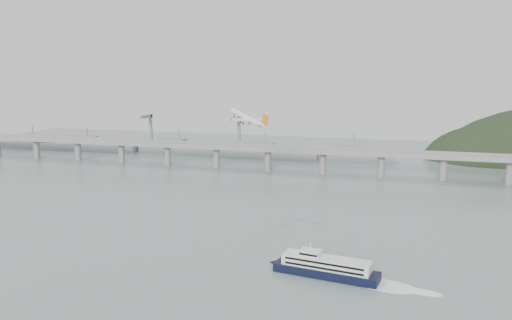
% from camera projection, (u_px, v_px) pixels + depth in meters
% --- Properties ---
extents(ground, '(900.00, 900.00, 0.00)m').
position_uv_depth(ground, '(227.00, 246.00, 257.48)').
color(ground, slate).
rests_on(ground, ground).
extents(bridge, '(800.00, 22.00, 23.90)m').
position_uv_depth(bridge, '(299.00, 153.00, 444.12)').
color(bridge, gray).
rests_on(bridge, ground).
extents(distant_fleet, '(453.00, 60.90, 40.00)m').
position_uv_depth(distant_fleet, '(173.00, 148.00, 549.41)').
color(distant_fleet, slate).
rests_on(distant_fleet, ground).
extents(ferry, '(76.32, 21.56, 14.44)m').
position_uv_depth(ferry, '(326.00, 267.00, 219.77)').
color(ferry, black).
rests_on(ferry, ground).
extents(airliner, '(33.67, 32.20, 13.45)m').
position_uv_depth(airliner, '(247.00, 118.00, 328.33)').
color(airliner, white).
rests_on(airliner, ground).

